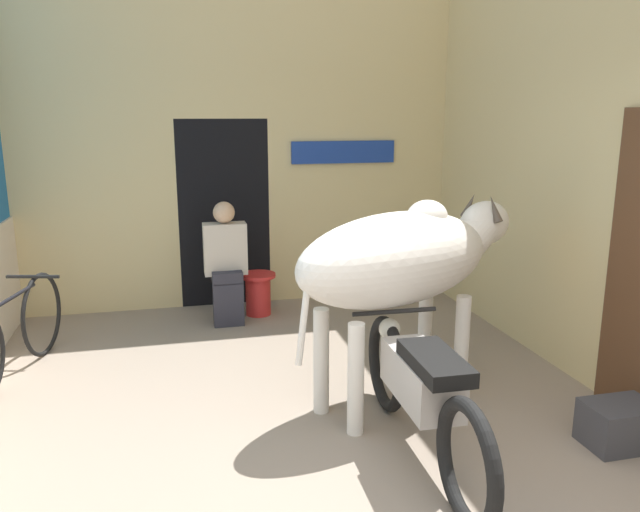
# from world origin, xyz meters

# --- Properties ---
(wall_back_with_doorway) EXTENTS (4.60, 0.93, 3.78)m
(wall_back_with_doorway) POSITION_xyz_m (-0.06, 4.43, 1.62)
(wall_back_with_doorway) COLOR #D1BC84
(wall_back_with_doorway) RESTS_ON ground_plane
(wall_right_with_door) EXTENTS (0.22, 4.20, 3.78)m
(wall_right_with_door) POSITION_xyz_m (2.39, 2.05, 1.86)
(wall_right_with_door) COLOR #D1BC84
(wall_right_with_door) RESTS_ON ground_plane
(cow) EXTENTS (2.02, 1.27, 1.47)m
(cow) POSITION_xyz_m (0.83, 1.54, 1.06)
(cow) COLOR silver
(cow) RESTS_ON ground_plane
(motorcycle_near) EXTENTS (0.58, 1.99, 0.79)m
(motorcycle_near) POSITION_xyz_m (0.66, 0.78, 0.45)
(motorcycle_near) COLOR black
(motorcycle_near) RESTS_ON ground_plane
(bicycle) EXTENTS (0.55, 1.72, 0.74)m
(bicycle) POSITION_xyz_m (-2.00, 2.60, 0.37)
(bicycle) COLOR black
(bicycle) RESTS_ON ground_plane
(shopkeeper_seated) EXTENTS (0.42, 0.34, 1.21)m
(shopkeeper_seated) POSITION_xyz_m (-0.24, 3.60, 0.64)
(shopkeeper_seated) COLOR #282833
(shopkeeper_seated) RESTS_ON ground_plane
(plastic_stool) EXTENTS (0.37, 0.37, 0.44)m
(plastic_stool) POSITION_xyz_m (0.09, 3.75, 0.23)
(plastic_stool) COLOR red
(plastic_stool) RESTS_ON ground_plane
(crate) EXTENTS (0.44, 0.32, 0.28)m
(crate) POSITION_xyz_m (1.94, 0.60, 0.14)
(crate) COLOR #38383D
(crate) RESTS_ON ground_plane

